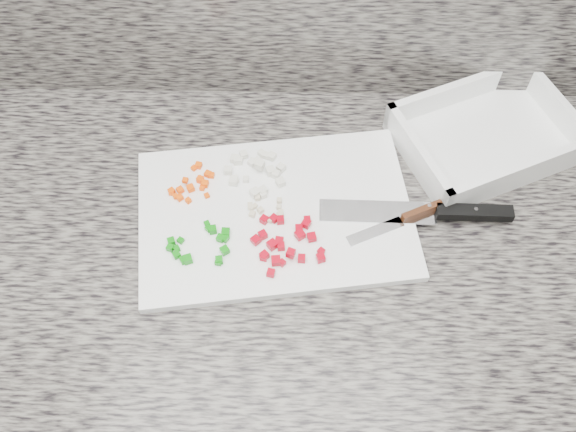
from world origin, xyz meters
TOP-DOWN VIEW (x-y plane):
  - cabinet at (0.00, 1.44)m, footprint 3.92×0.62m
  - countertop at (0.00, 1.44)m, footprint 3.96×0.64m
  - cutting_board at (0.02, 1.47)m, footprint 0.45×0.34m
  - carrot_pile at (-0.11, 1.52)m, footprint 0.07×0.08m
  - onion_pile at (-0.01, 1.54)m, footprint 0.10×0.09m
  - green_pepper_pile at (-0.09, 1.40)m, footprint 0.10×0.08m
  - red_pepper_pile at (0.04, 1.41)m, footprint 0.11×0.11m
  - garlic_pile at (0.01, 1.47)m, footprint 0.06×0.05m
  - chef_knife at (0.27, 1.47)m, footprint 0.29×0.04m
  - paring_knife at (0.23, 1.46)m, footprint 0.17×0.09m
  - tray at (0.37, 1.62)m, footprint 0.33×0.29m

SIDE VIEW (x-z plane):
  - cabinet at x=0.00m, z-range 0.00..0.86m
  - countertop at x=0.00m, z-range 0.86..0.90m
  - cutting_board at x=0.02m, z-range 0.90..0.91m
  - garlic_pile at x=0.01m, z-range 0.91..0.92m
  - carrot_pile at x=-0.11m, z-range 0.91..0.93m
  - tray at x=0.37m, z-range 0.89..0.95m
  - green_pepper_pile at x=-0.09m, z-range 0.91..0.93m
  - chef_knife at x=0.27m, z-range 0.91..0.93m
  - red_pepper_pile at x=0.04m, z-range 0.91..0.93m
  - paring_knife at x=0.23m, z-range 0.91..0.93m
  - onion_pile at x=-0.01m, z-range 0.91..0.93m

